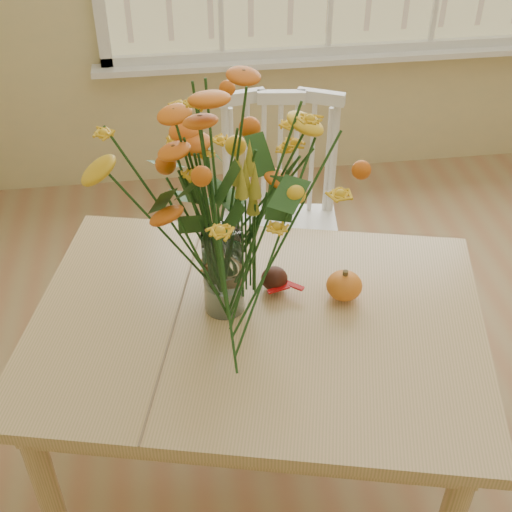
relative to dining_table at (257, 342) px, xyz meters
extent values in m
cube|color=#AA7952|center=(0.64, -0.27, -0.61)|extent=(4.00, 4.50, 0.01)
cube|color=white|center=(0.64, 1.91, 0.08)|extent=(2.42, 0.12, 0.03)
cube|color=tan|center=(0.00, 0.00, 0.07)|extent=(1.50, 1.22, 0.04)
cube|color=tan|center=(0.00, 0.00, 0.00)|extent=(1.35, 1.08, 0.10)
cylinder|color=tan|center=(-0.64, -0.23, -0.28)|extent=(0.07, 0.07, 0.66)
cylinder|color=tan|center=(-0.46, 0.50, -0.28)|extent=(0.07, 0.07, 0.66)
cylinder|color=tan|center=(0.64, 0.23, -0.28)|extent=(0.07, 0.07, 0.66)
cube|color=white|center=(0.19, 0.68, -0.14)|extent=(0.51, 0.49, 0.05)
cube|color=white|center=(0.21, 0.86, 0.12)|extent=(0.46, 0.10, 0.52)
cylinder|color=white|center=(-0.01, 0.54, -0.39)|extent=(0.04, 0.04, 0.45)
cylinder|color=white|center=(0.03, 0.87, -0.39)|extent=(0.04, 0.04, 0.45)
cylinder|color=white|center=(0.34, 0.49, -0.39)|extent=(0.04, 0.04, 0.45)
cylinder|color=white|center=(0.38, 0.82, -0.39)|extent=(0.04, 0.04, 0.45)
cylinder|color=white|center=(-0.09, 0.07, 0.23)|extent=(0.12, 0.12, 0.27)
ellipsoid|color=orange|center=(0.27, 0.06, 0.13)|extent=(0.11, 0.11, 0.08)
cylinder|color=#CCB78C|center=(-0.09, 0.13, 0.10)|extent=(0.08, 0.08, 0.01)
ellipsoid|color=brown|center=(-0.09, 0.13, 0.14)|extent=(0.12, 0.11, 0.08)
ellipsoid|color=#38160F|center=(0.07, 0.13, 0.13)|extent=(0.08, 0.08, 0.07)
camera|label=1|loc=(-0.20, -1.43, 1.46)|focal=48.00mm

